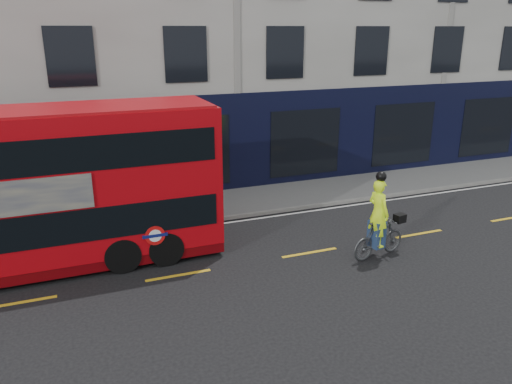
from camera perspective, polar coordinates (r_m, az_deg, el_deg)
ground at (r=14.00m, az=8.96°, el=-9.32°), size 120.00×120.00×0.00m
pavement at (r=19.39m, az=-0.56°, el=-0.92°), size 60.00×3.00×0.12m
kerb at (r=18.08m, az=1.11°, el=-2.36°), size 60.00×0.12×0.13m
building_terrace at (r=24.48m, az=-6.29°, el=20.63°), size 50.00×10.07×15.00m
road_edge_line at (r=17.84m, az=1.47°, el=-2.86°), size 58.00×0.10×0.01m
lane_dashes at (r=15.17m, az=6.14°, el=-6.91°), size 58.00×0.12×0.01m
bus at (r=14.71m, az=-26.00°, el=-0.02°), size 11.06×2.62×4.45m
cyclist at (r=14.91m, az=13.85°, el=-4.10°), size 1.97×0.87×2.63m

